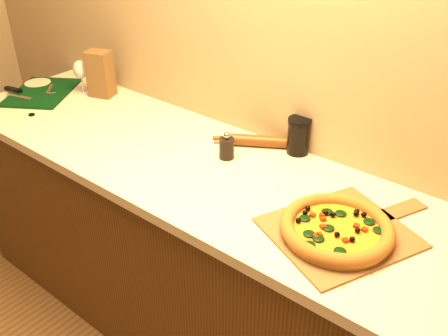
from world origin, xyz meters
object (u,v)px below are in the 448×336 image
cutting_board (41,92)px  wine_glass (80,70)px  pizza_peel (343,231)px  rolling_pin (256,141)px  dark_jar (299,136)px  side_plate (38,84)px  pizza (337,229)px  pepper_grinder (227,147)px

cutting_board → wine_glass: size_ratio=2.78×
pizza_peel → wine_glass: 1.52m
rolling_pin → dark_jar: dark_jar is taller
rolling_pin → side_plate: 1.27m
dark_jar → side_plate: bearing=-170.9°
side_plate → rolling_pin: bearing=7.6°
rolling_pin → wine_glass: wine_glass is taller
pizza_peel → side_plate: side_plate is taller
pizza → side_plate: pizza is taller
cutting_board → dark_jar: dark_jar is taller
dark_jar → side_plate: 1.43m
rolling_pin → wine_glass: (-0.98, -0.09, 0.09)m
pizza_peel → pepper_grinder: bearing=-169.6°
rolling_pin → dark_jar: (0.16, 0.06, 0.05)m
side_plate → pizza_peel: bearing=-3.6°
rolling_pin → dark_jar: size_ratio=2.13×
cutting_board → pizza_peel: bearing=-34.4°
rolling_pin → pizza: bearing=-31.2°
pepper_grinder → dark_jar: bearing=47.5°
cutting_board → dark_jar: size_ratio=3.21×
pizza → dark_jar: size_ratio=2.34×
side_plate → pizza: bearing=-4.8°
pizza → dark_jar: dark_jar is taller
cutting_board → wine_glass: 0.24m
rolling_pin → wine_glass: size_ratio=1.84×
pepper_grinder → rolling_pin: (0.03, 0.15, -0.02)m
pizza → cutting_board: bearing=176.9°
pizza → cutting_board: 1.67m
pizza_peel → rolling_pin: rolling_pin is taller
cutting_board → side_plate: bearing=120.7°
dark_jar → wine_glass: bearing=-172.4°
cutting_board → rolling_pin: rolling_pin is taller
pizza → wine_glass: 1.52m
pizza → cutting_board: size_ratio=0.73×
wine_glass → side_plate: bearing=-165.0°
pepper_grinder → side_plate: pepper_grinder is taller
pepper_grinder → rolling_pin: size_ratio=0.35×
pepper_grinder → wine_glass: bearing=176.7°
pizza_peel → cutting_board: bearing=-158.2°
cutting_board → wine_glass: wine_glass is taller
pizza_peel → pepper_grinder: 0.58m
pizza → wine_glass: wine_glass is taller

